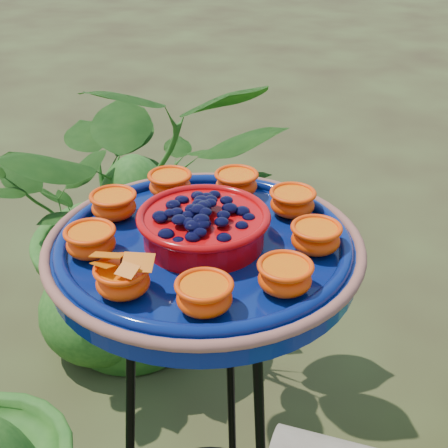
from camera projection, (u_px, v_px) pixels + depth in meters
The scene contains 3 objects.
tripod_stand at pixel (207, 430), 1.09m from camera, with size 0.34×0.35×0.87m.
feeder_dish at pixel (204, 243), 0.90m from camera, with size 0.47×0.47×0.10m.
shrub_back_left at pixel (136, 209), 1.90m from camera, with size 0.87×0.75×0.97m, color #1C4D14.
Camera 1 is at (0.27, -0.79, 1.38)m, focal length 50.00 mm.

